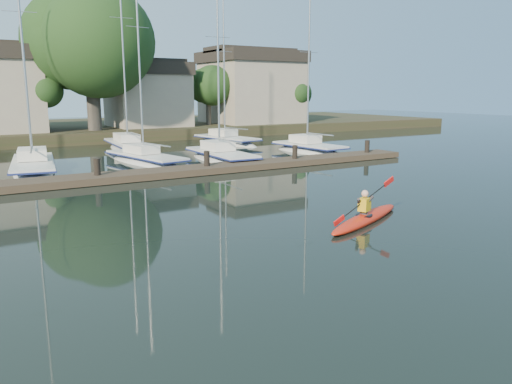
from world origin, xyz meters
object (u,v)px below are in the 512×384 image
sailboat_6 (129,153)px  sailboat_1 (34,176)px  sailboat_2 (146,166)px  sailboat_7 (227,146)px  dock (156,173)px  kayak (366,216)px  sailboat_3 (221,164)px  sailboat_4 (309,155)px

sailboat_6 → sailboat_1: bearing=-132.1°
sailboat_2 → sailboat_7: bearing=27.3°
sailboat_2 → dock: bearing=-114.5°
kayak → sailboat_6: (-0.67, 25.03, -0.39)m
sailboat_7 → sailboat_2: bearing=-151.4°
dock → sailboat_6: (2.41, 12.49, -0.40)m
sailboat_3 → sailboat_6: 9.36m
sailboat_1 → sailboat_4: size_ratio=1.18×
sailboat_3 → dock: bearing=-145.5°
sailboat_3 → sailboat_6: sailboat_6 is taller
sailboat_3 → sailboat_6: bearing=112.8°
sailboat_2 → sailboat_7: size_ratio=1.06×
sailboat_1 → sailboat_3: (11.10, -1.34, 0.00)m
sailboat_3 → sailboat_1: bearing=174.6°
kayak → sailboat_6: bearing=68.5°
sailboat_4 → kayak: bearing=-126.3°
sailboat_1 → sailboat_7: 18.24m
sailboat_4 → sailboat_7: 8.90m
sailboat_2 → sailboat_3: (4.55, -1.51, -0.02)m
sailboat_3 → kayak: bearing=-98.1°
sailboat_2 → sailboat_6: bearing=70.0°
dock → sailboat_3: bearing=33.0°
sailboat_3 → sailboat_7: sailboat_3 is taller
dock → sailboat_3: 6.95m
dock → sailboat_6: sailboat_6 is taller
sailboat_6 → sailboat_3: bearing=-64.5°
kayak → sailboat_2: bearing=72.8°
kayak → sailboat_1: size_ratio=0.33×
sailboat_1 → sailboat_2: size_ratio=1.05×
sailboat_6 → sailboat_7: bearing=8.0°
sailboat_4 → sailboat_6: (-11.08, 7.98, 0.01)m
sailboat_2 → sailboat_3: size_ratio=1.05×
sailboat_3 → sailboat_7: (5.31, 9.31, 0.00)m
sailboat_2 → sailboat_4: size_ratio=1.13×
kayak → sailboat_2: 17.93m
dock → sailboat_1: (-5.28, 5.12, -0.41)m
dock → sailboat_4: (13.49, 4.51, -0.41)m
sailboat_2 → sailboat_6: size_ratio=0.85×
sailboat_3 → sailboat_7: 10.72m
sailboat_1 → sailboat_3: bearing=0.9°
sailboat_7 → sailboat_3: bearing=-129.4°
sailboat_2 → sailboat_1: bearing=170.5°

